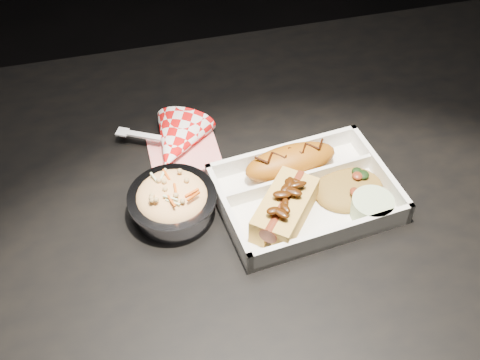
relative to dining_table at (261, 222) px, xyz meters
name	(u,v)px	position (x,y,z in m)	size (l,w,h in m)	color
dining_table	(261,222)	(0.00, 0.00, 0.00)	(1.20, 0.80, 0.75)	black
food_tray	(305,196)	(0.05, -0.05, 0.10)	(0.27, 0.21, 0.04)	white
fried_pastry	(291,162)	(0.05, 0.01, 0.12)	(0.15, 0.06, 0.05)	#A05710
hotdog	(285,207)	(0.01, -0.08, 0.12)	(0.12, 0.13, 0.06)	gold
fried_rice_mound	(349,184)	(0.12, -0.05, 0.11)	(0.11, 0.09, 0.03)	olive
cupcake_liner	(372,207)	(0.13, -0.10, 0.11)	(0.06, 0.06, 0.03)	#AAC292
foil_coleslaw_cup	(172,200)	(-0.14, -0.02, 0.12)	(0.13, 0.13, 0.06)	silver
napkin_fork	(176,143)	(-0.11, 0.10, 0.11)	(0.16, 0.14, 0.10)	red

